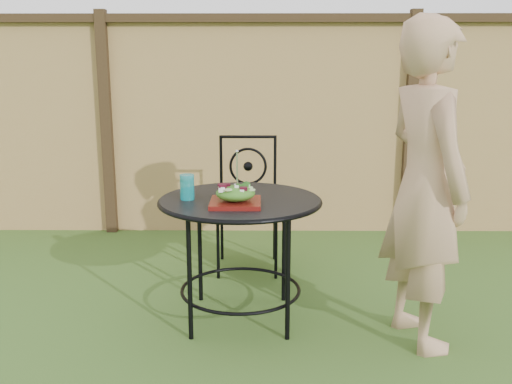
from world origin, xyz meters
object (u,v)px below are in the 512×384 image
(patio_chair, at_px, (248,200))
(patio_table, at_px, (240,222))
(salad_plate, at_px, (236,203))
(diner, at_px, (426,186))

(patio_chair, bearing_deg, patio_table, -91.43)
(patio_chair, height_order, salad_plate, patio_chair)
(patio_chair, relative_size, diner, 0.56)
(patio_table, relative_size, patio_chair, 0.97)
(patio_chair, distance_m, salad_plate, 1.07)
(patio_table, relative_size, salad_plate, 3.42)
(patio_table, height_order, patio_chair, patio_chair)
(patio_chair, bearing_deg, salad_plate, -92.27)
(diner, height_order, salad_plate, diner)
(diner, distance_m, salad_plate, 1.00)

